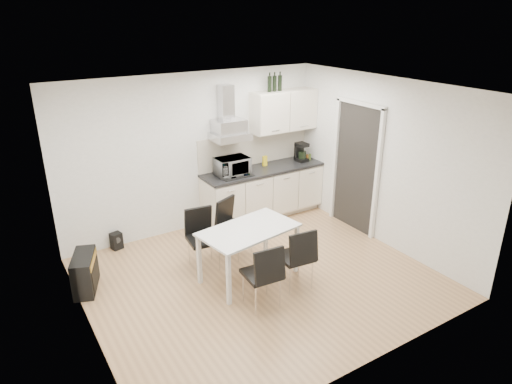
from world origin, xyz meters
TOP-DOWN VIEW (x-y plane):
  - ground at (0.00, 0.00)m, footprint 4.50×4.50m
  - wall_back at (0.00, 2.00)m, footprint 4.50×0.10m
  - wall_front at (0.00, -2.00)m, footprint 4.50×0.10m
  - wall_left at (-2.25, 0.00)m, footprint 0.10×4.00m
  - wall_right at (2.25, 0.00)m, footprint 0.10×4.00m
  - ceiling at (0.00, 0.00)m, footprint 4.50×4.50m
  - doorway at (2.21, 0.55)m, footprint 0.08×1.04m
  - kitchenette at (1.18, 1.73)m, footprint 2.22×0.64m
  - dining_table at (-0.11, 0.10)m, footprint 1.40×0.94m
  - chair_far_left at (-0.52, 0.67)m, footprint 0.49×0.55m
  - chair_far_right at (0.06, 0.77)m, footprint 0.60×0.64m
  - chair_near_left at (-0.31, -0.53)m, footprint 0.48×0.53m
  - chair_near_right at (0.30, -0.41)m, footprint 0.49×0.54m
  - guitar_amp at (-2.10, 1.00)m, footprint 0.46×0.66m
  - floor_speaker at (-1.44, 1.90)m, footprint 0.19×0.18m

SIDE VIEW (x-z plane):
  - ground at x=0.00m, z-range 0.00..0.00m
  - floor_speaker at x=-1.44m, z-range 0.00..0.27m
  - guitar_amp at x=-2.10m, z-range 0.00..0.51m
  - chair_far_left at x=-0.52m, z-range 0.00..0.88m
  - chair_far_right at x=0.06m, z-range 0.00..0.88m
  - chair_near_left at x=-0.31m, z-range 0.00..0.88m
  - chair_near_right at x=0.30m, z-range 0.00..0.88m
  - dining_table at x=-0.11m, z-range 0.29..1.04m
  - kitchenette at x=1.18m, z-range -0.43..2.09m
  - doorway at x=2.21m, z-range 0.00..2.10m
  - wall_back at x=0.00m, z-range 0.00..2.60m
  - wall_front at x=0.00m, z-range 0.00..2.60m
  - wall_left at x=-2.25m, z-range 0.00..2.60m
  - wall_right at x=2.25m, z-range 0.00..2.60m
  - ceiling at x=0.00m, z-range 2.60..2.60m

